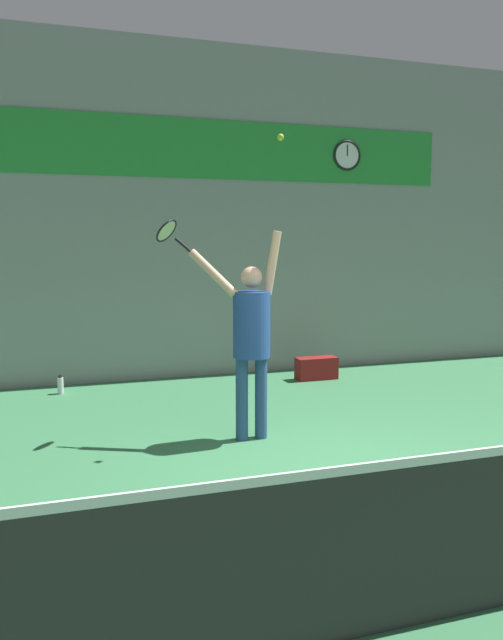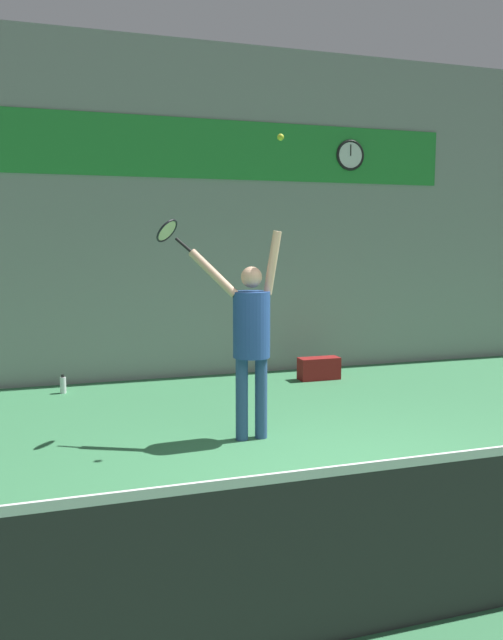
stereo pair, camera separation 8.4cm
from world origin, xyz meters
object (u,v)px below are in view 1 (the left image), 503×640
object	(u,v)px
tennis_ball	(281,137)
water_bottle	(60,385)
scoreboard_clock	(347,155)
tennis_racket	(168,232)
equipment_bag	(316,368)
tennis_player	(251,332)

from	to	relation	value
tennis_ball	water_bottle	distance (m)	4.61
scoreboard_clock	tennis_racket	size ratio (longest dim) A/B	1.18
tennis_ball	equipment_bag	size ratio (longest dim) A/B	0.11
tennis_racket	tennis_ball	size ratio (longest dim) A/B	6.06
tennis_player	equipment_bag	distance (m)	3.19
tennis_player	scoreboard_clock	bearing A→B (deg)	49.90
scoreboard_clock	equipment_bag	bearing A→B (deg)	-137.62
tennis_racket	water_bottle	xyz separation A→B (m)	(-1.11, 2.18, -2.05)
tennis_racket	water_bottle	bearing A→B (deg)	116.96
scoreboard_clock	equipment_bag	world-z (taller)	scoreboard_clock
equipment_bag	tennis_player	bearing A→B (deg)	-127.33
tennis_racket	tennis_ball	distance (m)	1.52
tennis_player	tennis_ball	bearing A→B (deg)	-22.30
tennis_ball	scoreboard_clock	bearing A→B (deg)	53.88
tennis_player	tennis_ball	world-z (taller)	tennis_ball
tennis_player	equipment_bag	world-z (taller)	tennis_player
tennis_racket	tennis_ball	xyz separation A→B (m)	(1.03, -0.60, 0.93)
tennis_player	equipment_bag	xyz separation A→B (m)	(1.84, 2.42, -0.98)
water_bottle	tennis_player	bearing A→B (deg)	-55.09
tennis_racket	scoreboard_clock	bearing A→B (deg)	38.03
tennis_player	tennis_racket	bearing A→B (deg)	146.97
water_bottle	equipment_bag	xyz separation A→B (m)	(3.71, -0.26, 0.05)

